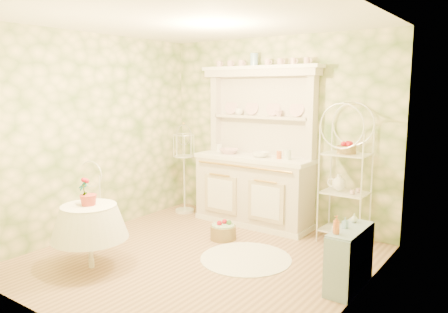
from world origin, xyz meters
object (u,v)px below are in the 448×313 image
Objects in this scene: kitchen_dresser at (254,147)px; birdcage_stand at (184,170)px; round_table at (90,236)px; floor_basket at (223,232)px; cafe_chair at (81,204)px; side_shelf at (349,259)px; bakers_rack at (346,169)px.

kitchen_dresser is 1.32m from birdcage_stand.
round_table is 2.31× the size of floor_basket.
cafe_chair reaches higher than round_table.
birdcage_stand is at bearing 165.80° from side_shelf.
round_table is 2.39m from birdcage_stand.
bakers_rack is 2.61× the size of round_table.
cafe_chair reaches higher than side_shelf.
bakers_rack is at bearing 1.29° from kitchen_dresser.
side_shelf is at bearing -12.99° from floor_basket.
floor_basket is at bearing -28.76° from birdcage_stand.
round_table is at bearing -127.61° from bakers_rack.
bakers_rack reaches higher than cafe_chair.
bakers_rack is 1.78m from floor_basket.
bakers_rack is at bearing 3.15° from birdcage_stand.
birdcage_stand is at bearing 151.24° from floor_basket.
birdcage_stand reaches higher than side_shelf.
kitchen_dresser is 1.67× the size of birdcage_stand.
cafe_chair is at bearing -128.25° from kitchen_dresser.
cafe_chair is at bearing -144.62° from bakers_rack.
cafe_chair is (-3.36, -0.65, 0.19)m from side_shelf.
floor_basket is (-1.32, -0.83, -0.86)m from bakers_rack.
kitchen_dresser reaches higher than floor_basket.
round_table is at bearing -112.18° from floor_basket.
kitchen_dresser is 1.32m from floor_basket.
side_shelf is (1.88, -1.23, -0.85)m from kitchen_dresser.
side_shelf is 2.16× the size of floor_basket.
cafe_chair is at bearing -98.11° from birdcage_stand.
round_table is 0.54× the size of birdcage_stand.
cafe_chair is (-1.48, -1.88, -0.66)m from kitchen_dresser.
kitchen_dresser is at bearing 75.48° from round_table.
kitchen_dresser is 2.40m from side_shelf.
floor_basket is (0.65, 1.60, -0.26)m from round_table.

